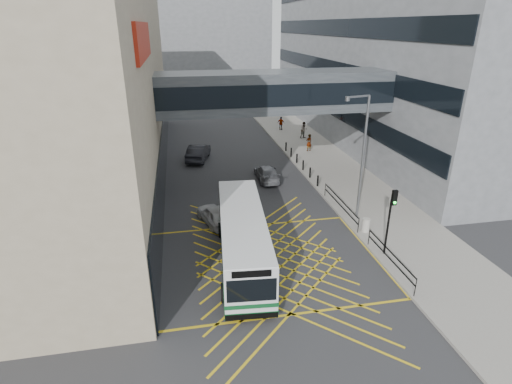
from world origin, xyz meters
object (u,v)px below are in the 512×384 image
litter_bin (366,225)px  traffic_light (391,213)px  car_white (215,214)px  street_lamp (361,151)px  car_dark (198,152)px  pedestrian_a (309,143)px  pedestrian_b (304,130)px  pedestrian_c (281,123)px  bus (243,236)px  car_silver (267,173)px

litter_bin → traffic_light: bearing=-92.1°
car_white → street_lamp: size_ratio=0.49×
street_lamp → car_dark: bearing=109.1°
litter_bin → car_dark: bearing=119.1°
pedestrian_a → car_dark: bearing=-16.8°
pedestrian_b → pedestrian_c: 4.67m
bus → pedestrian_a: (9.99, 19.14, -0.52)m
car_white → litter_bin: car_white is taller
street_lamp → litter_bin: size_ratio=9.45×
bus → car_silver: bearing=76.6°
car_dark → pedestrian_a: pedestrian_a is taller
car_silver → litter_bin: size_ratio=4.82×
bus → street_lamp: 9.75m
car_white → traffic_light: 11.13m
car_white → litter_bin: size_ratio=4.68×
car_silver → litter_bin: 11.26m
car_dark → pedestrian_a: bearing=-163.7°
bus → pedestrian_a: 21.60m
car_silver → pedestrian_c: size_ratio=2.59×
car_white → pedestrian_b: (12.10, 19.23, 0.45)m
bus → pedestrian_b: bus is taller
bus → traffic_light: traffic_light is taller
street_lamp → traffic_light: bearing=-107.6°
car_white → traffic_light: (9.12, -6.02, 2.12)m
litter_bin → pedestrian_a: (1.85, 17.47, 0.45)m
car_dark → street_lamp: 18.33m
car_white → pedestrian_a: 18.07m
car_dark → litter_bin: car_dark is taller
car_white → car_dark: car_dark is taller
bus → car_silver: 12.83m
bus → car_silver: bus is taller
pedestrian_a → pedestrian_c: pedestrian_a is taller
car_dark → pedestrian_a: size_ratio=2.80×
traffic_light → litter_bin: size_ratio=4.62×
car_dark → traffic_light: size_ratio=1.23×
traffic_light → pedestrian_b: traffic_light is taller
car_silver → pedestrian_b: (6.98, 11.95, 0.45)m
litter_bin → pedestrian_b: 22.62m
car_silver → bus: bearing=72.5°
car_white → car_silver: size_ratio=0.97×
pedestrian_a → pedestrian_b: size_ratio=0.94×
pedestrian_a → pedestrian_c: size_ratio=1.09×
traffic_light → pedestrian_a: bearing=82.1°
car_white → pedestrian_b: pedestrian_b is taller
car_dark → pedestrian_a: (11.38, 0.33, 0.27)m
litter_bin → pedestrian_b: bearing=82.7°
street_lamp → pedestrian_b: street_lamp is taller
traffic_light → litter_bin: 3.56m
bus → pedestrian_c: bearing=76.7°
traffic_light → litter_bin: (0.10, 2.81, -2.17)m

